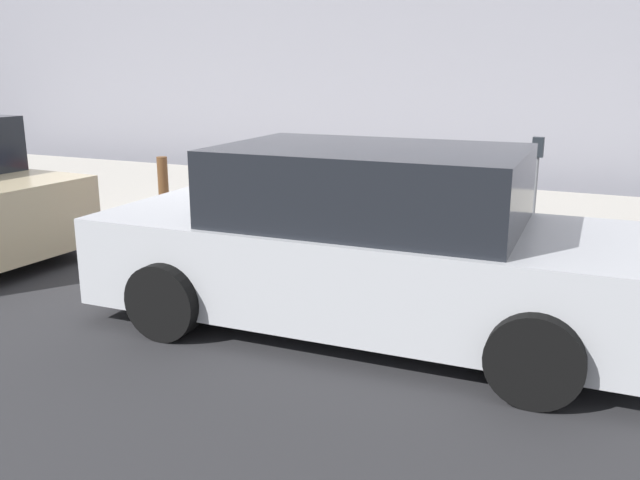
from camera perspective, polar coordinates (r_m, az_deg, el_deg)
name	(u,v)px	position (r m, az deg, el deg)	size (l,w,h in m)	color
ground_plane	(202,245)	(8.50, -9.98, -0.45)	(40.00, 40.00, 0.00)	#28282B
sidewalk_curb	(292,204)	(10.58, -2.39, 3.08)	(18.00, 5.00, 0.14)	#ADA89E
suitcase_silver_0	(439,223)	(7.96, 10.06, 1.47)	(0.44, 0.25, 0.56)	#9EA0A8
suitcase_teal_1	(397,212)	(8.01, 6.55, 2.38)	(0.42, 0.26, 1.00)	#0F606B
suitcase_maroon_2	(361,207)	(8.26, 3.51, 2.81)	(0.44, 0.26, 1.03)	maroon
suitcase_olive_3	(325,210)	(8.45, 0.44, 2.58)	(0.39, 0.20, 0.61)	#59601E
suitcase_navy_4	(291,200)	(8.53, -2.49, 3.41)	(0.35, 0.26, 0.82)	navy
suitcase_red_5	(256,204)	(8.77, -5.47, 3.06)	(0.51, 0.25, 0.64)	red
fire_hydrant	(205,190)	(9.24, -9.73, 4.18)	(0.39, 0.21, 0.76)	#99999E
bollard_post	(163,188)	(9.45, -13.17, 4.37)	(0.14, 0.14, 0.84)	brown
parking_meter	(536,177)	(7.90, 17.86, 5.12)	(0.12, 0.09, 1.27)	slate
parked_car_silver_0	(369,245)	(5.58, 4.21, -0.41)	(4.69, 2.08, 1.54)	#B2B5BA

